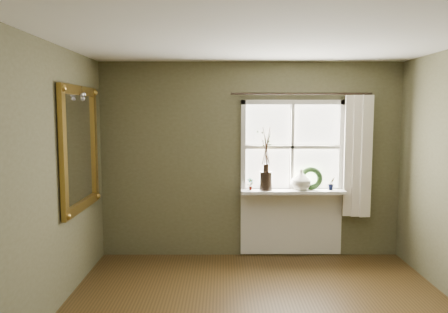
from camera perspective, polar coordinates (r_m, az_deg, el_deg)
name	(u,v)px	position (r m, az deg, el deg)	size (l,w,h in m)	color
ceiling	(270,29)	(3.62, 5.99, 16.26)	(4.50, 4.50, 0.00)	silver
wall_back	(250,160)	(5.89, 3.46, -0.44)	(4.00, 0.10, 2.60)	brown
wall_left	(19,190)	(3.97, -25.20, -4.04)	(0.10, 4.50, 2.60)	brown
window_frame	(292,147)	(5.86, 8.89, 1.24)	(1.36, 0.06, 1.24)	silver
window_sill	(293,191)	(5.83, 8.97, -4.53)	(1.36, 0.26, 0.04)	silver
window_apron	(291,222)	(6.03, 8.73, -8.46)	(1.36, 0.04, 0.88)	silver
dark_jug	(266,181)	(5.76, 5.49, -3.17)	(0.17, 0.17, 0.25)	black
cream_vase	(301,180)	(5.82, 10.03, -3.00)	(0.26, 0.26, 0.27)	beige
wreath	(311,181)	(5.89, 11.28, -3.13)	(0.31, 0.31, 0.07)	#233F1C
potted_plant_left	(250,184)	(5.75, 3.46, -3.60)	(0.08, 0.06, 0.16)	#233F1C
potted_plant_right	(331,184)	(5.92, 13.86, -3.46)	(0.09, 0.07, 0.17)	#233F1C
curtain	(357,156)	(5.97, 17.01, 0.03)	(0.36, 0.12, 1.59)	#EEE3CF
curtain_rod	(301,94)	(5.81, 10.07, 8.09)	(0.03, 0.03, 1.84)	black
gilt_mirror	(80,148)	(5.11, -18.30, 1.02)	(0.10, 1.16, 1.38)	white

